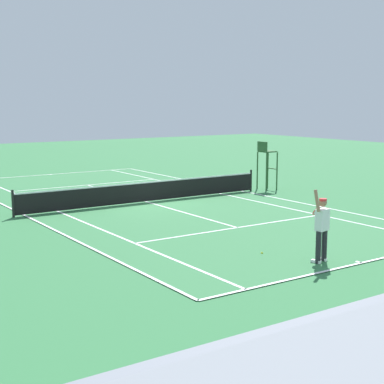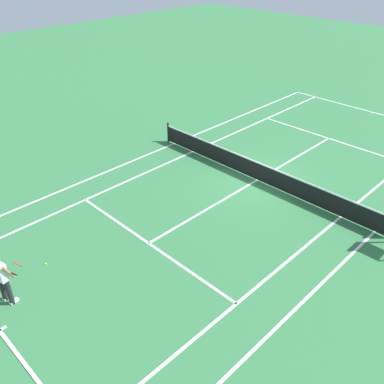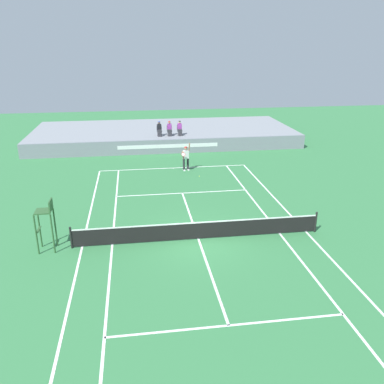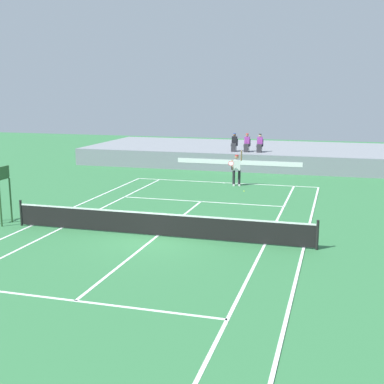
{
  "view_description": "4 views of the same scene",
  "coord_description": "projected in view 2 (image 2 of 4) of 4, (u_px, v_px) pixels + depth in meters",
  "views": [
    {
      "loc": [
        12.65,
        22.23,
        4.45
      ],
      "look_at": [
        0.26,
        3.92,
        1.0
      ],
      "focal_mm": 54.73,
      "sensor_mm": 36.0,
      "label": 1
    },
    {
      "loc": [
        -9.47,
        13.71,
        9.55
      ],
      "look_at": [
        0.26,
        3.92,
        1.0
      ],
      "focal_mm": 39.18,
      "sensor_mm": 36.0,
      "label": 2
    },
    {
      "loc": [
        -2.83,
        -17.19,
        8.96
      ],
      "look_at": [
        0.26,
        3.92,
        1.0
      ],
      "focal_mm": 37.6,
      "sensor_mm": 36.0,
      "label": 3
    },
    {
      "loc": [
        6.51,
        -17.89,
        5.54
      ],
      "look_at": [
        0.26,
        3.92,
        1.0
      ],
      "focal_mm": 48.3,
      "sensor_mm": 36.0,
      "label": 4
    }
  ],
  "objects": [
    {
      "name": "net",
      "position": [
        258.0,
        170.0,
        18.7
      ],
      "size": [
        11.98,
        0.1,
        1.07
      ],
      "color": "black",
      "rests_on": "ground"
    },
    {
      "name": "tennis_ball",
      "position": [
        46.0,
        264.0,
        14.14
      ],
      "size": [
        0.07,
        0.07,
        0.07
      ],
      "primitive_type": "sphere",
      "color": "#D1E533",
      "rests_on": "ground"
    },
    {
      "name": "tennis_player",
      "position": [
        2.0,
        277.0,
        12.22
      ],
      "size": [
        0.74,
        0.75,
        2.08
      ],
      "color": "#232328",
      "rests_on": "ground"
    },
    {
      "name": "ground_plane",
      "position": [
        257.0,
        181.0,
        18.97
      ],
      "size": [
        80.0,
        80.0,
        0.0
      ],
      "primitive_type": "plane",
      "color": "#337542"
    },
    {
      "name": "court",
      "position": [
        257.0,
        180.0,
        18.96
      ],
      "size": [
        11.08,
        23.88,
        0.03
      ],
      "color": "#337542",
      "rests_on": "ground"
    }
  ]
}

